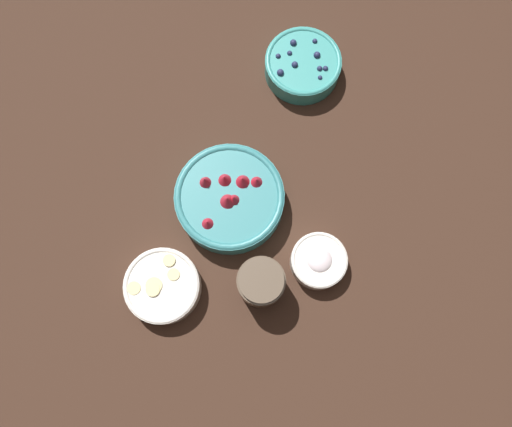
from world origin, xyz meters
The scene contains 6 objects.
ground_plane centered at (0.00, 0.00, 0.00)m, with size 4.00×4.00×0.00m, color #382319.
bowl_strawberries centered at (-0.01, -0.02, 0.04)m, with size 0.23×0.23×0.08m.
bowl_blueberries centered at (-0.28, 0.21, 0.03)m, with size 0.17×0.17×0.06m.
bowl_bananas centered at (0.13, -0.19, 0.03)m, with size 0.15×0.15×0.05m.
bowl_cream centered at (0.16, 0.13, 0.03)m, with size 0.12×0.12×0.05m.
jar_chocolate centered at (0.18, 0.00, 0.05)m, with size 0.10×0.10×0.10m.
Camera 1 is at (0.27, -0.03, 1.04)m, focal length 35.00 mm.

